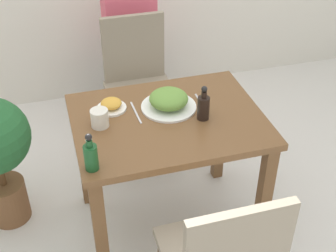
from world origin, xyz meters
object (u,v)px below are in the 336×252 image
side_plate (111,105)px  sauce_bottle (203,106)px  chair_far (138,80)px  condiment_bottle (91,156)px  drink_cup (100,118)px  food_plate (169,101)px  person_figure (130,46)px

side_plate → sauce_bottle: bearing=-26.0°
chair_far → condiment_bottle: 1.14m
drink_cup → condiment_bottle: (-0.08, -0.30, 0.02)m
drink_cup → food_plate: bearing=9.5°
condiment_bottle → person_figure: 1.49m
chair_far → person_figure: (0.03, 0.37, 0.06)m
side_plate → person_figure: bearing=72.8°
side_plate → condiment_bottle: size_ratio=0.83×
food_plate → sauce_bottle: sauce_bottle is taller
sauce_bottle → side_plate: bearing=154.0°
food_plate → drink_cup: bearing=-170.5°
condiment_bottle → drink_cup: bearing=74.4°
person_figure → drink_cup: bearing=-109.1°
sauce_bottle → condiment_bottle: size_ratio=1.00×
drink_cup → sauce_bottle: 0.50m
condiment_bottle → sauce_bottle: bearing=21.2°
food_plate → drink_cup: food_plate is taller
food_plate → drink_cup: (-0.36, -0.06, 0.00)m
side_plate → sauce_bottle: sauce_bottle is taller
chair_far → sauce_bottle: size_ratio=5.08×
side_plate → condiment_bottle: condiment_bottle is taller
side_plate → person_figure: 1.03m
side_plate → drink_cup: size_ratio=1.70×
condiment_bottle → side_plate: bearing=69.2°
condiment_bottle → food_plate: bearing=39.1°
person_figure → side_plate: bearing=-107.2°
drink_cup → person_figure: person_figure is taller
side_plate → drink_cup: 0.15m
drink_cup → person_figure: (0.38, 1.10, -0.19)m
condiment_bottle → chair_far: bearing=67.2°
side_plate → condiment_bottle: bearing=-110.8°
chair_far → drink_cup: chair_far is taller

